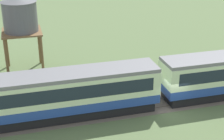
# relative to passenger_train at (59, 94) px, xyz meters

# --- Properties ---
(ground_plane) EXTENTS (600.00, 600.00, 0.00)m
(ground_plane) POSITION_rel_passenger_train_xyz_m (9.73, -1.26, -2.23)
(ground_plane) COLOR #566B42
(passenger_train) EXTENTS (90.75, 3.04, 4.01)m
(passenger_train) POSITION_rel_passenger_train_xyz_m (0.00, 0.00, 0.00)
(passenger_train) COLOR #234293
(passenger_train) RESTS_ON ground_plane
(railway_track) EXTENTS (135.31, 3.60, 0.04)m
(railway_track) POSITION_rel_passenger_train_xyz_m (3.80, -0.00, -2.22)
(railway_track) COLOR #665B51
(railway_track) RESTS_ON ground_plane
(water_tower) EXTENTS (4.09, 4.09, 8.19)m
(water_tower) POSITION_rel_passenger_train_xyz_m (-2.34, 10.95, 3.95)
(water_tower) COLOR brown
(water_tower) RESTS_ON ground_plane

